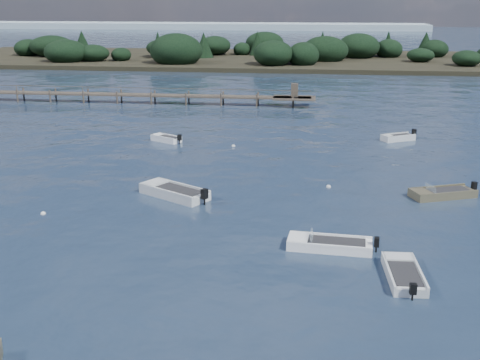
# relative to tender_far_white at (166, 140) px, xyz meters

# --- Properties ---
(ground) EXTENTS (400.00, 400.00, 0.00)m
(ground) POSITION_rel_tender_far_white_xyz_m (6.70, 31.70, -0.15)
(ground) COLOR #172336
(ground) RESTS_ON ground
(tender_far_white) EXTENTS (3.10, 2.37, 1.08)m
(tender_far_white) POSITION_rel_tender_far_white_xyz_m (0.00, 0.00, 0.00)
(tender_far_white) COLOR white
(tender_far_white) RESTS_ON ground
(dinghy_extra_a) EXTENTS (1.68, 4.14, 0.99)m
(dinghy_extra_a) POSITION_rel_tender_far_white_xyz_m (17.47, -25.58, -0.02)
(dinghy_extra_a) COLOR silver
(dinghy_extra_a) RESTS_ON ground
(dinghy_mid_white_b) EXTENTS (4.54, 3.00, 1.12)m
(dinghy_mid_white_b) POSITION_rel_tender_far_white_xyz_m (21.55, -13.13, -0.01)
(dinghy_mid_white_b) COLOR brown
(dinghy_mid_white_b) RESTS_ON ground
(dinghy_mid_white_a) EXTENTS (4.67, 1.92, 1.08)m
(dinghy_mid_white_a) POSITION_rel_tender_far_white_xyz_m (14.13, -22.52, -0.01)
(dinghy_mid_white_a) COLOR white
(dinghy_mid_white_a) RESTS_ON ground
(tender_far_grey_b) EXTENTS (3.32, 2.50, 1.16)m
(tender_far_grey_b) POSITION_rel_tender_far_white_xyz_m (20.72, 3.00, 0.01)
(tender_far_grey_b) COLOR silver
(tender_far_grey_b) RESTS_ON ground
(dinghy_mid_grey) EXTENTS (5.01, 4.03, 1.31)m
(dinghy_mid_grey) POSITION_rel_tender_far_white_xyz_m (4.28, -15.20, 0.02)
(dinghy_mid_grey) COLOR silver
(dinghy_mid_grey) RESTS_ON ground
(buoy_b) EXTENTS (0.32, 0.32, 0.32)m
(buoy_b) POSITION_rel_tender_far_white_xyz_m (16.01, -21.99, -0.15)
(buoy_b) COLOR silver
(buoy_b) RESTS_ON ground
(buoy_c) EXTENTS (0.32, 0.32, 0.32)m
(buoy_c) POSITION_rel_tender_far_white_xyz_m (-2.75, -19.44, -0.15)
(buoy_c) COLOR silver
(buoy_c) RESTS_ON ground
(buoy_e) EXTENTS (0.32, 0.32, 0.32)m
(buoy_e) POSITION_rel_tender_far_white_xyz_m (6.24, -1.07, -0.15)
(buoy_e) COLOR silver
(buoy_e) RESTS_ON ground
(buoy_extra_a) EXTENTS (0.32, 0.32, 0.32)m
(buoy_extra_a) POSITION_rel_tender_far_white_xyz_m (14.27, -11.92, -0.15)
(buoy_extra_a) COLOR silver
(buoy_extra_a) RESTS_ON ground
(jetty) EXTENTS (64.50, 3.20, 3.40)m
(jetty) POSITION_rel_tender_far_white_xyz_m (-15.05, 19.69, 0.83)
(jetty) COLOR #494035
(jetty) RESTS_ON ground
(far_headland) EXTENTS (190.00, 40.00, 5.80)m
(far_headland) POSITION_rel_tender_far_white_xyz_m (31.70, 71.70, 1.81)
(far_headland) COLOR black
(far_headland) RESTS_ON ground
(distant_haze) EXTENTS (280.00, 20.00, 2.40)m
(distant_haze) POSITION_rel_tender_far_white_xyz_m (-83.30, 201.70, -0.15)
(distant_haze) COLOR #94AAB7
(distant_haze) RESTS_ON ground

